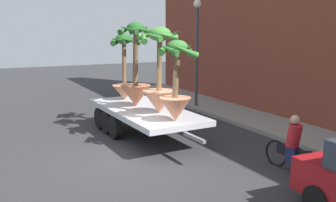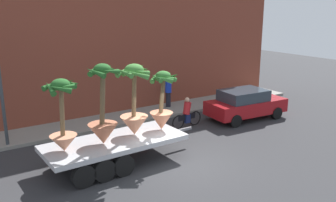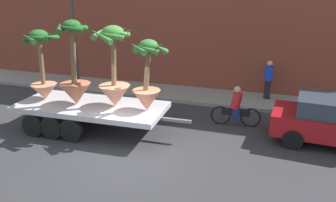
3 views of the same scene
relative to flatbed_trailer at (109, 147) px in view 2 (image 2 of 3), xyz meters
The scene contains 11 objects.
ground_plane 2.77m from the flatbed_trailer, 28.60° to the right, with size 60.00×60.00×0.00m, color #2D2D30.
sidewalk 5.40m from the flatbed_trailer, 64.12° to the left, with size 24.00×2.20×0.15m, color gray.
building_facade 7.98m from the flatbed_trailer, 70.26° to the left, with size 24.00×1.20×9.41m, color brown.
flatbed_trailer is the anchor object (origin of this frame).
potted_palm_rear 1.24m from the flatbed_trailer, 153.47° to the right, with size 1.20×1.19×2.92m.
potted_palm_middle 2.68m from the flatbed_trailer, ahead, with size 1.17×1.22×2.38m.
potted_palm_front 2.11m from the flatbed_trailer, behind, with size 1.20×1.26×2.53m.
potted_palm_extra 1.79m from the flatbed_trailer, ahead, with size 1.36×1.46×2.76m.
cyclist 5.49m from the flatbed_trailer, 21.82° to the left, with size 1.84×0.37×1.54m.
parked_car 8.58m from the flatbed_trailer, ahead, with size 4.36×2.16×1.58m.
pedestrian_near_gate 8.00m from the flatbed_trailer, 40.50° to the left, with size 0.36×0.36×1.71m.
Camera 2 is at (-7.42, -10.41, 5.85)m, focal length 38.84 mm.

